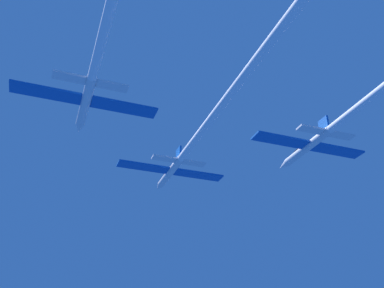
# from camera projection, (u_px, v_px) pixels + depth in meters

# --- Properties ---
(jet_lead) EXTENTS (18.59, 50.81, 3.08)m
(jet_lead) POSITION_uv_depth(u_px,v_px,m) (197.00, 137.00, 63.12)
(jet_lead) COLOR silver
(jet_left_wing) EXTENTS (18.59, 54.99, 3.08)m
(jet_left_wing) POSITION_uv_depth(u_px,v_px,m) (106.00, 25.00, 43.13)
(jet_left_wing) COLOR silver
(jet_right_wing) EXTENTS (18.59, 56.55, 3.08)m
(jet_right_wing) POSITION_uv_depth(u_px,v_px,m) (379.00, 91.00, 52.25)
(jet_right_wing) COLOR silver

